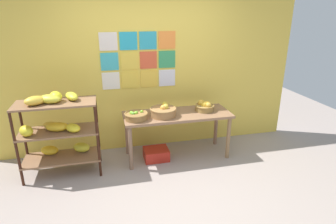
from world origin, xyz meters
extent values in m
plane|color=gray|center=(0.00, 0.00, 0.00)|extent=(9.12, 9.12, 0.00)
cube|color=#EAC448|center=(0.00, 1.59, 1.32)|extent=(4.95, 0.06, 2.64)
cube|color=silver|center=(-0.57, 1.55, 1.76)|extent=(0.27, 0.01, 0.27)
cube|color=#27A0BA|center=(-0.28, 1.55, 1.76)|extent=(0.27, 0.01, 0.27)
cube|color=teal|center=(0.02, 1.55, 1.76)|extent=(0.27, 0.01, 0.27)
cube|color=orange|center=(0.32, 1.55, 1.76)|extent=(0.27, 0.01, 0.27)
cube|color=#3AAAB5|center=(-0.57, 1.55, 1.47)|extent=(0.27, 0.01, 0.27)
cube|color=yellow|center=(-0.28, 1.55, 1.47)|extent=(0.27, 0.01, 0.27)
cube|color=#D74E2D|center=(0.02, 1.55, 1.47)|extent=(0.27, 0.01, 0.27)
cube|color=#339158|center=(0.32, 1.55, 1.47)|extent=(0.27, 0.01, 0.27)
cube|color=white|center=(-0.57, 1.55, 1.17)|extent=(0.27, 0.01, 0.27)
cube|color=yellow|center=(-0.28, 1.55, 1.17)|extent=(0.27, 0.01, 0.27)
cube|color=yellow|center=(0.02, 1.55, 1.17)|extent=(0.27, 0.01, 0.27)
cube|color=silver|center=(0.32, 1.55, 1.17)|extent=(0.27, 0.01, 0.27)
cylinder|color=#34180D|center=(-1.84, 0.76, 0.53)|extent=(0.04, 0.04, 1.06)
cylinder|color=#34180D|center=(-0.83, 0.76, 0.53)|extent=(0.04, 0.04, 1.06)
cylinder|color=#34180D|center=(-1.84, 1.18, 0.53)|extent=(0.04, 0.04, 1.06)
cylinder|color=#34180D|center=(-0.83, 1.18, 0.53)|extent=(0.04, 0.04, 1.06)
cube|color=#876041|center=(-1.33, 0.97, 0.24)|extent=(1.04, 0.46, 0.03)
ellipsoid|color=yellow|center=(-1.08, 1.07, 0.32)|extent=(0.29, 0.25, 0.13)
ellipsoid|color=yellow|center=(-1.52, 1.09, 0.32)|extent=(0.29, 0.24, 0.12)
cube|color=#876041|center=(-1.33, 0.97, 0.64)|extent=(1.04, 0.46, 0.02)
ellipsoid|color=yellow|center=(-1.72, 0.88, 0.73)|extent=(0.25, 0.26, 0.14)
ellipsoid|color=yellow|center=(-1.14, 0.88, 0.71)|extent=(0.27, 0.26, 0.11)
ellipsoid|color=gold|center=(-1.43, 1.04, 0.71)|extent=(0.30, 0.26, 0.11)
ellipsoid|color=yellow|center=(-1.35, 0.96, 0.72)|extent=(0.32, 0.21, 0.12)
cube|color=#876041|center=(-1.33, 0.97, 1.05)|extent=(1.04, 0.46, 0.02)
ellipsoid|color=yellow|center=(-1.32, 1.01, 1.13)|extent=(0.22, 0.25, 0.14)
ellipsoid|color=yellow|center=(-1.12, 1.04, 1.11)|extent=(0.24, 0.32, 0.10)
ellipsoid|color=yellow|center=(-1.39, 0.95, 1.12)|extent=(0.34, 0.28, 0.11)
ellipsoid|color=yellow|center=(-1.56, 0.91, 1.12)|extent=(0.31, 0.27, 0.12)
cube|color=#8A6447|center=(0.37, 1.09, 0.70)|extent=(1.63, 0.62, 0.04)
cylinder|color=#87644B|center=(-0.39, 0.84, 0.34)|extent=(0.06, 0.06, 0.68)
cylinder|color=olive|center=(1.12, 0.84, 0.34)|extent=(0.06, 0.06, 0.68)
cylinder|color=#8F6348|center=(-0.39, 1.33, 0.34)|extent=(0.06, 0.06, 0.68)
cylinder|color=#8D6147|center=(1.12, 1.33, 0.34)|extent=(0.06, 0.06, 0.68)
cylinder|color=#9D6F40|center=(0.14, 1.03, 0.77)|extent=(0.37, 0.37, 0.12)
torus|color=#9C7240|center=(0.14, 1.03, 0.83)|extent=(0.39, 0.39, 0.02)
sphere|color=gold|center=(0.17, 1.03, 0.86)|extent=(0.09, 0.09, 0.09)
sphere|color=gold|center=(0.14, 1.03, 0.85)|extent=(0.09, 0.09, 0.09)
sphere|color=gold|center=(0.19, 1.14, 0.86)|extent=(0.09, 0.09, 0.09)
cylinder|color=olive|center=(0.81, 1.11, 0.76)|extent=(0.28, 0.28, 0.09)
torus|color=olive|center=(0.81, 1.11, 0.80)|extent=(0.30, 0.30, 0.02)
sphere|color=gold|center=(0.85, 1.10, 0.83)|extent=(0.10, 0.10, 0.10)
sphere|color=gold|center=(0.85, 1.05, 0.82)|extent=(0.09, 0.09, 0.09)
sphere|color=gold|center=(0.81, 1.10, 0.81)|extent=(0.11, 0.11, 0.11)
sphere|color=gold|center=(0.78, 1.18, 0.82)|extent=(0.10, 0.10, 0.10)
sphere|color=gold|center=(0.80, 1.18, 0.81)|extent=(0.10, 0.10, 0.10)
sphere|color=gold|center=(0.85, 1.12, 0.82)|extent=(0.09, 0.09, 0.09)
cylinder|color=olive|center=(-0.27, 0.98, 0.76)|extent=(0.31, 0.31, 0.09)
torus|color=olive|center=(-0.27, 0.98, 0.81)|extent=(0.34, 0.34, 0.03)
sphere|color=#82CD30|center=(-0.19, 1.02, 0.82)|extent=(0.05, 0.05, 0.05)
sphere|color=#74CD3D|center=(-0.26, 1.00, 0.82)|extent=(0.05, 0.05, 0.05)
sphere|color=#7BCA2D|center=(-0.34, 0.99, 0.82)|extent=(0.06, 0.06, 0.06)
sphere|color=#77CA43|center=(-0.32, 0.97, 0.82)|extent=(0.05, 0.05, 0.05)
sphere|color=#86C72F|center=(-0.28, 0.98, 0.82)|extent=(0.05, 0.05, 0.05)
cube|color=red|center=(0.02, 1.05, 0.09)|extent=(0.38, 0.31, 0.17)
camera|label=1|loc=(-0.71, -2.83, 2.22)|focal=30.44mm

